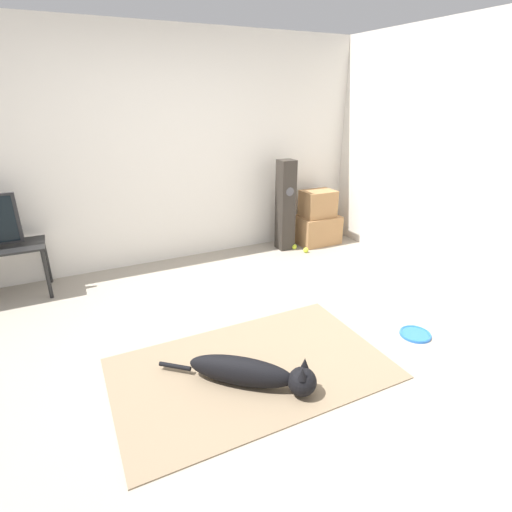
{
  "coord_description": "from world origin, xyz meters",
  "views": [
    {
      "loc": [
        -0.95,
        -2.44,
        1.87
      ],
      "look_at": [
        0.59,
        0.7,
        0.45
      ],
      "focal_mm": 28.0,
      "sensor_mm": 36.0,
      "label": 1
    }
  ],
  "objects_px": {
    "tennis_ball_near_speaker": "(282,247)",
    "tennis_ball_loose_on_carpet": "(294,247)",
    "cardboard_box_lower": "(317,229)",
    "floor_speaker": "(286,206)",
    "tennis_ball_by_boxes": "(306,250)",
    "cardboard_box_upper": "(318,204)",
    "frisbee": "(415,334)",
    "dog": "(254,373)"
  },
  "relations": [
    {
      "from": "tennis_ball_near_speaker",
      "to": "tennis_ball_loose_on_carpet",
      "type": "relative_size",
      "value": 1.0
    },
    {
      "from": "tennis_ball_near_speaker",
      "to": "tennis_ball_loose_on_carpet",
      "type": "xyz_separation_m",
      "value": [
        0.15,
        -0.07,
        0.0
      ]
    },
    {
      "from": "cardboard_box_lower",
      "to": "floor_speaker",
      "type": "height_order",
      "value": "floor_speaker"
    },
    {
      "from": "tennis_ball_by_boxes",
      "to": "tennis_ball_loose_on_carpet",
      "type": "distance_m",
      "value": 0.18
    },
    {
      "from": "tennis_ball_by_boxes",
      "to": "floor_speaker",
      "type": "bearing_deg",
      "value": 121.2
    },
    {
      "from": "cardboard_box_upper",
      "to": "floor_speaker",
      "type": "relative_size",
      "value": 0.37
    },
    {
      "from": "cardboard_box_lower",
      "to": "tennis_ball_loose_on_carpet",
      "type": "height_order",
      "value": "cardboard_box_lower"
    },
    {
      "from": "cardboard_box_lower",
      "to": "floor_speaker",
      "type": "relative_size",
      "value": 0.48
    },
    {
      "from": "frisbee",
      "to": "tennis_ball_by_boxes",
      "type": "relative_size",
      "value": 3.83
    },
    {
      "from": "dog",
      "to": "floor_speaker",
      "type": "distance_m",
      "value": 2.74
    },
    {
      "from": "cardboard_box_upper",
      "to": "floor_speaker",
      "type": "height_order",
      "value": "floor_speaker"
    },
    {
      "from": "tennis_ball_by_boxes",
      "to": "dog",
      "type": "bearing_deg",
      "value": -130.68
    },
    {
      "from": "cardboard_box_upper",
      "to": "tennis_ball_by_boxes",
      "type": "height_order",
      "value": "cardboard_box_upper"
    },
    {
      "from": "tennis_ball_loose_on_carpet",
      "to": "frisbee",
      "type": "bearing_deg",
      "value": -93.58
    },
    {
      "from": "cardboard_box_upper",
      "to": "frisbee",
      "type": "bearing_deg",
      "value": -103.05
    },
    {
      "from": "cardboard_box_lower",
      "to": "tennis_ball_by_boxes",
      "type": "xyz_separation_m",
      "value": [
        -0.33,
        -0.25,
        -0.15
      ]
    },
    {
      "from": "cardboard_box_lower",
      "to": "cardboard_box_upper",
      "type": "relative_size",
      "value": 1.29
    },
    {
      "from": "floor_speaker",
      "to": "tennis_ball_near_speaker",
      "type": "height_order",
      "value": "floor_speaker"
    },
    {
      "from": "floor_speaker",
      "to": "tennis_ball_by_boxes",
      "type": "distance_m",
      "value": 0.62
    },
    {
      "from": "dog",
      "to": "tennis_ball_loose_on_carpet",
      "type": "bearing_deg",
      "value": 52.78
    },
    {
      "from": "tennis_ball_by_boxes",
      "to": "cardboard_box_upper",
      "type": "bearing_deg",
      "value": 37.71
    },
    {
      "from": "frisbee",
      "to": "cardboard_box_upper",
      "type": "height_order",
      "value": "cardboard_box_upper"
    },
    {
      "from": "frisbee",
      "to": "floor_speaker",
      "type": "relative_size",
      "value": 0.22
    },
    {
      "from": "tennis_ball_loose_on_carpet",
      "to": "tennis_ball_by_boxes",
      "type": "bearing_deg",
      "value": -68.81
    },
    {
      "from": "cardboard_box_lower",
      "to": "tennis_ball_by_boxes",
      "type": "distance_m",
      "value": 0.44
    },
    {
      "from": "cardboard_box_lower",
      "to": "cardboard_box_upper",
      "type": "distance_m",
      "value": 0.36
    },
    {
      "from": "frisbee",
      "to": "cardboard_box_upper",
      "type": "distance_m",
      "value": 2.36
    },
    {
      "from": "tennis_ball_by_boxes",
      "to": "tennis_ball_near_speaker",
      "type": "xyz_separation_m",
      "value": [
        -0.21,
        0.24,
        0.0
      ]
    },
    {
      "from": "dog",
      "to": "cardboard_box_lower",
      "type": "bearing_deg",
      "value": 47.58
    },
    {
      "from": "cardboard_box_upper",
      "to": "floor_speaker",
      "type": "distance_m",
      "value": 0.48
    },
    {
      "from": "floor_speaker",
      "to": "tennis_ball_by_boxes",
      "type": "relative_size",
      "value": 17.21
    },
    {
      "from": "floor_speaker",
      "to": "tennis_ball_near_speaker",
      "type": "xyz_separation_m",
      "value": [
        -0.05,
        -0.03,
        -0.54
      ]
    },
    {
      "from": "dog",
      "to": "cardboard_box_lower",
      "type": "distance_m",
      "value": 3.0
    },
    {
      "from": "tennis_ball_by_boxes",
      "to": "tennis_ball_near_speaker",
      "type": "height_order",
      "value": "same"
    },
    {
      "from": "cardboard_box_lower",
      "to": "tennis_ball_near_speaker",
      "type": "bearing_deg",
      "value": -178.61
    },
    {
      "from": "frisbee",
      "to": "tennis_ball_by_boxes",
      "type": "xyz_separation_m",
      "value": [
        0.2,
        1.99,
        0.02
      ]
    },
    {
      "from": "frisbee",
      "to": "cardboard_box_upper",
      "type": "xyz_separation_m",
      "value": [
        0.52,
        2.24,
        0.53
      ]
    },
    {
      "from": "tennis_ball_by_boxes",
      "to": "cardboard_box_lower",
      "type": "bearing_deg",
      "value": 36.69
    },
    {
      "from": "cardboard_box_lower",
      "to": "dog",
      "type": "bearing_deg",
      "value": -132.42
    },
    {
      "from": "dog",
      "to": "tennis_ball_by_boxes",
      "type": "height_order",
      "value": "dog"
    },
    {
      "from": "cardboard_box_lower",
      "to": "tennis_ball_near_speaker",
      "type": "relative_size",
      "value": 8.29
    },
    {
      "from": "frisbee",
      "to": "dog",
      "type": "bearing_deg",
      "value": 178.86
    }
  ]
}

